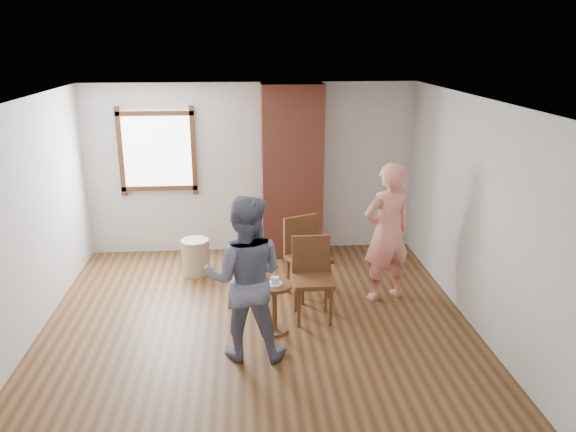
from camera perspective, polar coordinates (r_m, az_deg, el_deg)
The scene contains 12 objects.
ground at distance 6.53m, azimuth -3.00°, elevation -11.91°, with size 5.50×5.50×0.00m, color brown.
room_shell at distance 6.44m, azimuth -3.93°, elevation 4.96°, with size 5.04×5.52×2.62m.
brick_chimney at distance 8.43m, azimuth 0.40°, elevation 4.51°, with size 0.90×0.50×2.60m, color #A9513C.
stoneware_crock at distance 8.09m, azimuth -9.37°, elevation -4.10°, with size 0.39×0.39×0.51m, color #BFAC8A.
dark_pot at distance 8.19m, azimuth -8.64°, elevation -5.17°, with size 0.14×0.14×0.14m, color black.
dining_chair_left at distance 7.26m, azimuth 1.77°, elevation -3.68°, with size 0.63×0.63×1.03m.
dining_chair_right at distance 6.69m, azimuth 2.47°, elevation -5.85°, with size 0.46×0.46×0.98m.
side_table at distance 6.39m, azimuth -1.39°, elevation -8.51°, with size 0.40×0.40×0.60m.
cake_plate at distance 6.30m, azimuth -1.40°, elevation -6.87°, with size 0.18×0.18×0.01m, color white.
cake_slice at distance 6.29m, azimuth -1.31°, elevation -6.59°, with size 0.08×0.07×0.06m, color white.
man at distance 5.78m, azimuth -4.35°, elevation -6.31°, with size 0.85×0.66×1.76m, color #131835.
person_pink at distance 7.12m, azimuth 10.02°, elevation -1.67°, with size 0.65×0.43×1.79m, color #FB8F7D.
Camera 1 is at (-0.13, -5.68, 3.23)m, focal length 35.00 mm.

